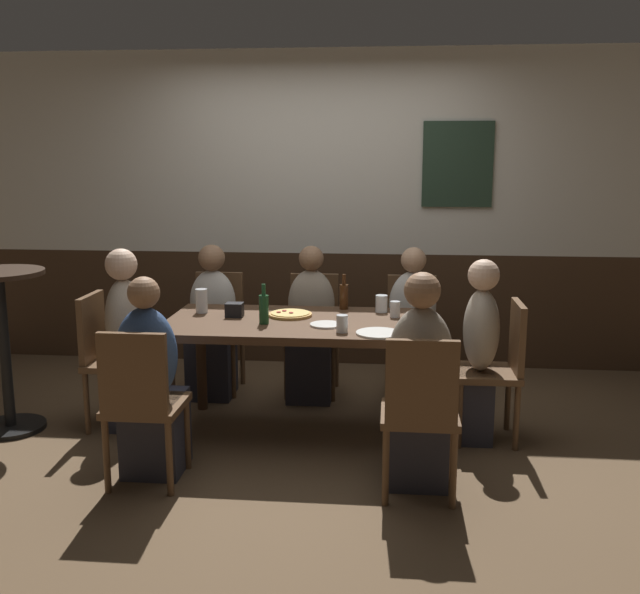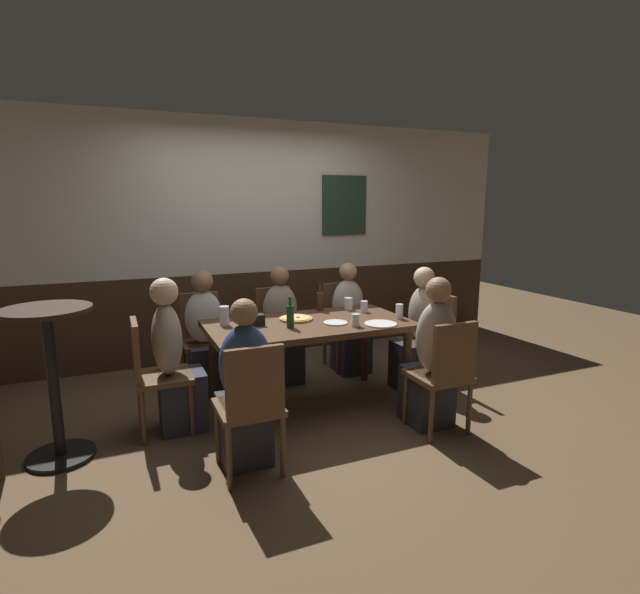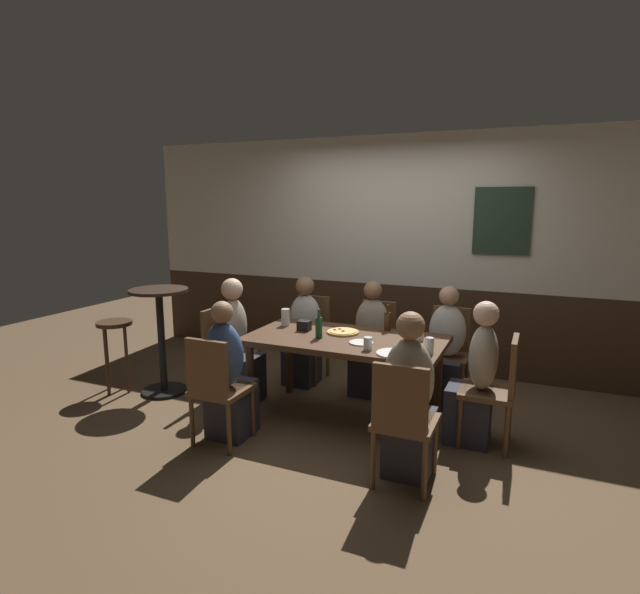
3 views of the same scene
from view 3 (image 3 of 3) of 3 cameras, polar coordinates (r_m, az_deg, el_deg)
name	(u,v)px [view 3 (image 3 of 3)]	position (r m, az deg, el deg)	size (l,w,h in m)	color
ground_plane	(345,418)	(4.59, 2.80, -13.49)	(12.00, 12.00, 0.00)	brown
wall_back	(399,254)	(5.79, 8.83, 4.85)	(6.40, 0.13, 2.60)	#3D2819
dining_table	(345,346)	(4.36, 2.88, -5.58)	(1.67, 0.89, 0.74)	#472D1C
chair_right_near	(403,417)	(3.44, 9.36, -13.20)	(0.40, 0.40, 0.88)	brown
chair_right_far	(449,348)	(5.03, 14.27, -5.60)	(0.40, 0.40, 0.88)	brown
chair_head_west	(224,348)	(4.97, -10.79, -5.66)	(0.40, 0.40, 0.88)	brown
chair_mid_far	(375,340)	(5.19, 6.25, -4.82)	(0.40, 0.40, 0.88)	brown
chair_head_east	(498,385)	(4.16, 19.36, -9.35)	(0.40, 0.40, 0.88)	brown
chair_left_far	(310,332)	(5.45, -1.14, -4.02)	(0.40, 0.40, 0.88)	brown
chair_left_near	(216,385)	(4.02, -11.63, -9.68)	(0.40, 0.40, 0.88)	brown
person_right_near	(409,408)	(3.58, 10.01, -12.20)	(0.34, 0.37, 1.18)	#2D2D38
person_right_far	(445,356)	(4.89, 13.94, -6.43)	(0.34, 0.37, 1.12)	#2D2D38
person_head_west	(238,349)	(4.88, -9.22, -5.84)	(0.37, 0.34, 1.18)	#2D2D38
person_mid_far	(370,347)	(5.05, 5.69, -5.59)	(0.34, 0.37, 1.12)	#2D2D38
person_head_east	(475,384)	(4.18, 17.10, -9.34)	(0.37, 0.34, 1.14)	#2D2D38
person_left_far	(303,338)	(5.31, -1.88, -4.69)	(0.34, 0.37, 1.12)	#2D2D38
person_left_near	(228,381)	(4.15, -10.31, -9.31)	(0.34, 0.37, 1.13)	#2D2D38
pizza	(343,332)	(4.47, 2.60, -3.95)	(0.28, 0.28, 0.03)	tan
highball_clear	(420,335)	(4.31, 11.19, -4.20)	(0.07, 0.07, 0.10)	silver
pint_glass_stout	(285,318)	(4.74, -3.91, -2.34)	(0.08, 0.08, 0.16)	silver
pint_glass_pale	(413,329)	(4.46, 10.48, -3.60)	(0.08, 0.08, 0.11)	silver
beer_glass_tall	(368,344)	(3.98, 5.41, -5.34)	(0.07, 0.07, 0.10)	silver
pint_glass_amber	(430,347)	(3.95, 12.24, -5.51)	(0.06, 0.06, 0.13)	silver
beer_bottle_green	(319,327)	(4.29, -0.13, -3.37)	(0.06, 0.06, 0.25)	#194723
beer_bottle_brown	(388,320)	(4.58, 7.62, -2.63)	(0.06, 0.06, 0.24)	#42230F
plate_white_large	(394,353)	(3.91, 8.28, -6.30)	(0.26, 0.26, 0.01)	white
plate_white_small	(361,343)	(4.17, 4.67, -5.15)	(0.20, 0.20, 0.01)	white
condiment_caddy	(304,326)	(4.55, -1.80, -3.24)	(0.11, 0.09, 0.09)	black
side_bar_table	(161,332)	(5.21, -17.46, -3.83)	(0.56, 0.56, 1.05)	black
bar_stool	(115,336)	(5.43, -22.07, -4.14)	(0.34, 0.34, 0.72)	#422B1C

